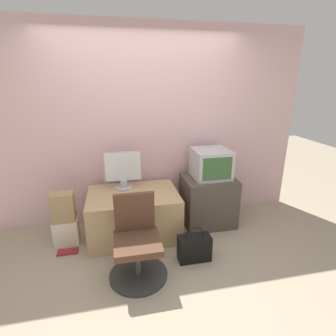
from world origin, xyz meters
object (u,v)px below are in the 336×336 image
(main_monitor, at_px, (123,171))
(cardboard_box_lower, at_px, (66,231))
(crt_tv, at_px, (211,164))
(handbag, at_px, (194,248))
(office_chair, at_px, (137,246))
(keyboard, at_px, (128,196))
(mouse, at_px, (149,193))
(book, at_px, (68,252))

(main_monitor, bearing_deg, cardboard_box_lower, -163.37)
(crt_tv, relative_size, handbag, 1.15)
(office_chair, relative_size, handbag, 2.04)
(keyboard, relative_size, office_chair, 0.44)
(keyboard, height_order, office_chair, office_chair)
(keyboard, height_order, mouse, mouse)
(keyboard, bearing_deg, main_monitor, 97.85)
(main_monitor, relative_size, handbag, 1.18)
(mouse, distance_m, crt_tv, 0.91)
(crt_tv, distance_m, handbag, 1.14)
(book, bearing_deg, cardboard_box_lower, 97.67)
(cardboard_box_lower, xyz_separation_m, handbag, (1.44, -0.63, -0.01))
(mouse, relative_size, cardboard_box_lower, 0.20)
(cardboard_box_lower, bearing_deg, mouse, -1.83)
(cardboard_box_lower, relative_size, handbag, 0.76)
(keyboard, relative_size, handbag, 0.90)
(handbag, bearing_deg, cardboard_box_lower, 156.20)
(keyboard, xyz_separation_m, crt_tv, (1.11, 0.19, 0.28))
(cardboard_box_lower, xyz_separation_m, book, (0.03, -0.22, -0.14))
(handbag, bearing_deg, main_monitor, 129.55)
(mouse, relative_size, office_chair, 0.07)
(mouse, bearing_deg, crt_tv, 10.97)
(main_monitor, height_order, mouse, main_monitor)
(keyboard, distance_m, handbag, 0.98)
(crt_tv, bearing_deg, book, -169.28)
(office_chair, height_order, cardboard_box_lower, office_chair)
(office_chair, bearing_deg, handbag, 7.60)
(crt_tv, xyz_separation_m, cardboard_box_lower, (-1.88, -0.13, -0.71))
(mouse, relative_size, handbag, 0.15)
(crt_tv, bearing_deg, keyboard, -170.23)
(office_chair, height_order, handbag, office_chair)
(crt_tv, bearing_deg, cardboard_box_lower, -175.95)
(keyboard, relative_size, cardboard_box_lower, 1.20)
(crt_tv, height_order, office_chair, crt_tv)
(keyboard, distance_m, crt_tv, 1.16)
(cardboard_box_lower, distance_m, book, 0.26)
(keyboard, relative_size, book, 1.61)
(book, bearing_deg, office_chair, -33.04)
(book, bearing_deg, mouse, 10.50)
(keyboard, xyz_separation_m, handbag, (0.67, -0.58, -0.44))
(cardboard_box_lower, relative_size, book, 1.35)
(main_monitor, height_order, keyboard, main_monitor)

